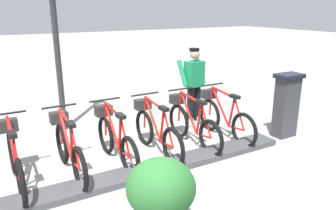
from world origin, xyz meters
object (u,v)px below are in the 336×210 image
payment_kiosk (286,104)px  bike_docked_0 (223,117)px  bike_docked_4 (68,148)px  bike_docked_5 (15,159)px  bike_docked_3 (115,139)px  worker_near_rack (194,82)px  bike_docked_2 (156,130)px  bike_docked_1 (191,123)px  planter_bush (161,196)px

payment_kiosk → bike_docked_0: bearing=62.7°
bike_docked_4 → bike_docked_5: size_ratio=1.00×
bike_docked_3 → worker_near_rack: worker_near_rack is taller
bike_docked_2 → bike_docked_3: 0.76m
bike_docked_1 → bike_docked_2: size_ratio=1.00×
payment_kiosk → bike_docked_1: (0.57, 1.87, -0.24)m
bike_docked_1 → worker_near_rack: (1.10, -0.79, 0.48)m
planter_bush → bike_docked_4: bearing=13.8°
worker_near_rack → planter_bush: size_ratio=1.71×
bike_docked_0 → planter_bush: (-2.06, 2.54, 0.11)m
planter_bush → bike_docked_2: bearing=-26.3°
bike_docked_4 → bike_docked_5: 0.76m
bike_docked_5 → planter_bush: size_ratio=1.77×
payment_kiosk → bike_docked_3: bearing=80.4°
bike_docked_2 → bike_docked_3: (0.00, 0.76, 0.00)m
payment_kiosk → worker_near_rack: bearing=32.9°
bike_docked_1 → bike_docked_3: (0.00, 1.52, 0.00)m
bike_docked_5 → payment_kiosk: bearing=-96.6°
bike_docked_1 → bike_docked_3: size_ratio=1.00×
bike_docked_4 → payment_kiosk: bearing=-97.8°
payment_kiosk → bike_docked_3: (0.57, 3.39, -0.24)m
payment_kiosk → planter_bush: size_ratio=1.32×
worker_near_rack → planter_bush: bearing=140.9°
bike_docked_1 → bike_docked_3: same height
bike_docked_2 → payment_kiosk: bearing=-102.3°
bike_docked_3 → bike_docked_2: bearing=-90.0°
payment_kiosk → worker_near_rack: worker_near_rack is taller
bike_docked_0 → bike_docked_4: size_ratio=1.00×
bike_docked_2 → bike_docked_5: (0.00, 2.28, 0.00)m
bike_docked_2 → planter_bush: bike_docked_2 is taller
payment_kiosk → bike_docked_5: 4.95m
worker_near_rack → bike_docked_1: bearing=144.4°
payment_kiosk → bike_docked_0: size_ratio=0.74×
bike_docked_0 → worker_near_rack: 1.20m
bike_docked_1 → bike_docked_4: (0.00, 2.28, 0.00)m
bike_docked_2 → bike_docked_5: size_ratio=1.00×
bike_docked_0 → bike_docked_1: (0.00, 0.76, 0.00)m
payment_kiosk → bike_docked_0: payment_kiosk is taller
bike_docked_1 → planter_bush: 2.72m
bike_docked_5 → worker_near_rack: (1.10, -3.83, 0.48)m
payment_kiosk → bike_docked_0: (0.57, 1.11, -0.24)m
payment_kiosk → bike_docked_1: 1.97m
bike_docked_0 → bike_docked_5: size_ratio=1.00×
payment_kiosk → worker_near_rack: 2.00m
bike_docked_0 → bike_docked_4: same height
bike_docked_2 → worker_near_rack: bearing=-54.7°
bike_docked_1 → worker_near_rack: worker_near_rack is taller
bike_docked_0 → worker_near_rack: size_ratio=1.04×
bike_docked_1 → bike_docked_4: same height
worker_near_rack → planter_bush: (-3.15, 2.56, -0.37)m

